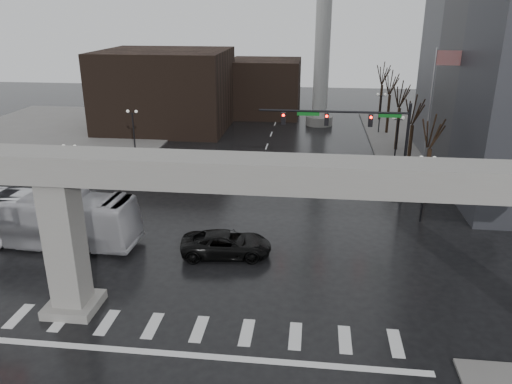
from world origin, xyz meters
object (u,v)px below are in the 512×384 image
signal_mast_arm (360,129)px  far_car (190,159)px  city_bus (40,218)px  pickup_truck (226,244)px

signal_mast_arm → far_car: (-15.89, 6.68, -5.06)m
city_bus → far_car: city_bus is taller
signal_mast_arm → pickup_truck: (-8.99, -11.84, -5.03)m
city_bus → far_car: (5.78, 18.27, -1.09)m
pickup_truck → city_bus: 12.73m
pickup_truck → city_bus: (-12.68, 0.25, 1.05)m
city_bus → far_car: bearing=-15.6°
signal_mast_arm → pickup_truck: signal_mast_arm is taller
signal_mast_arm → pickup_truck: bearing=-127.2°
pickup_truck → city_bus: size_ratio=0.43×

